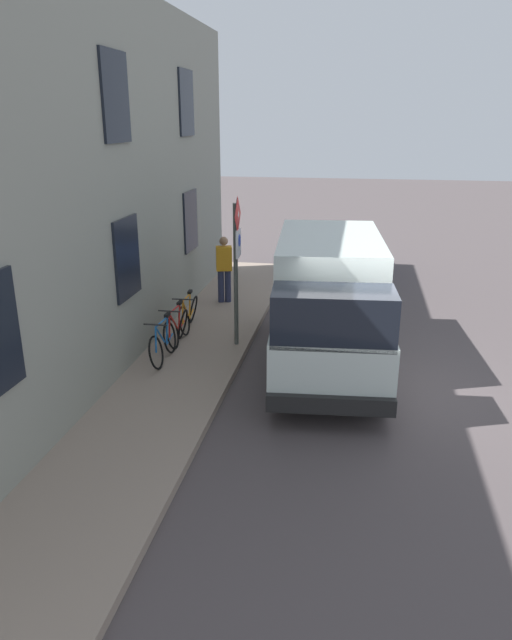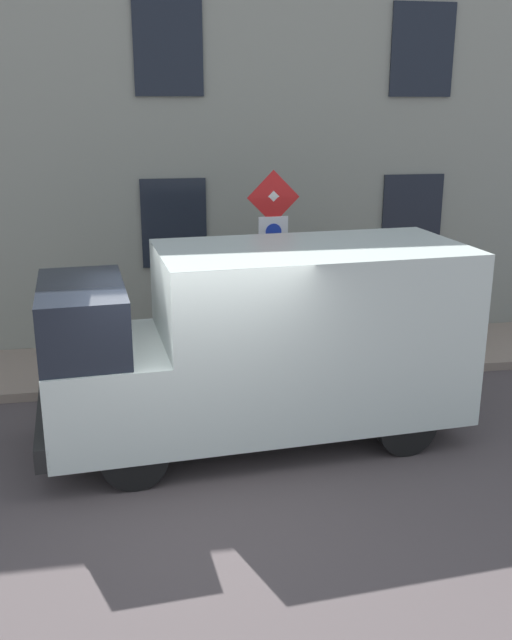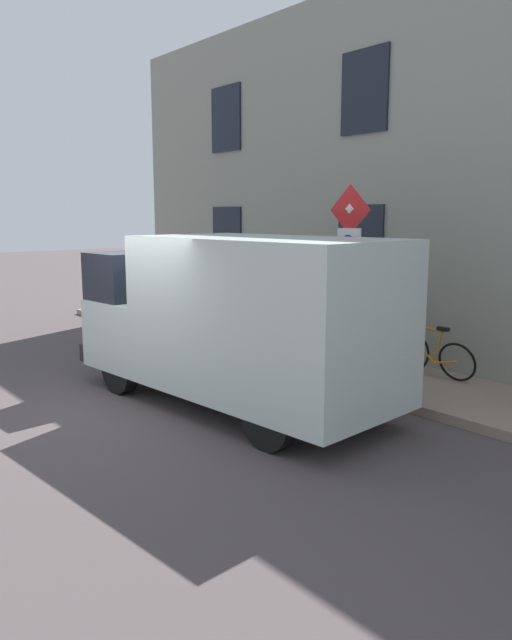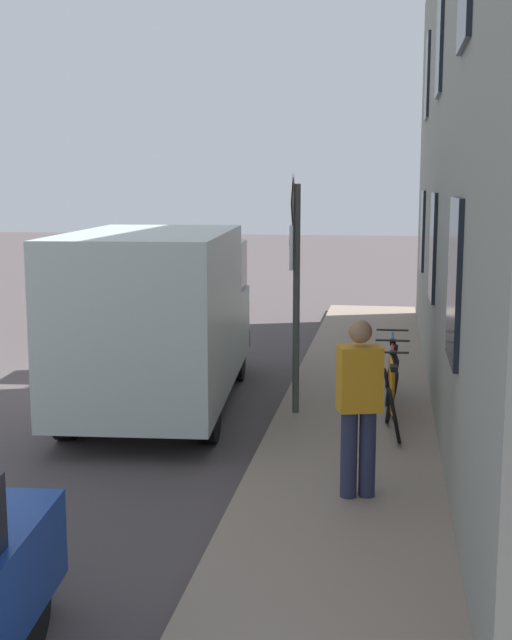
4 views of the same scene
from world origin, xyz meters
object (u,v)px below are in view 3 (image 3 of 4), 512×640
at_px(bicycle_orange, 428,354).
at_px(bicycle_red, 387,346).
at_px(sign_post_stacked, 349,256).
at_px(bicycle_blue, 352,339).
at_px(delivery_van, 236,317).

height_order(bicycle_orange, bicycle_red, same).
relative_size(sign_post_stacked, bicycle_red, 1.76).
bearing_deg(bicycle_blue, bicycle_red, 179.50).
height_order(delivery_van, bicycle_blue, delivery_van).
xyz_separation_m(delivery_van, bicycle_red, (3.19, -0.27, -0.82)).
bearing_deg(sign_post_stacked, delivery_van, 166.25).
distance_m(delivery_van, bicycle_red, 3.30).
distance_m(delivery_van, bicycle_blue, 3.34).
relative_size(sign_post_stacked, delivery_van, 0.55).
height_order(sign_post_stacked, bicycle_orange, sign_post_stacked).
distance_m(bicycle_red, bicycle_blue, 0.84).
height_order(delivery_van, bicycle_red, delivery_van).
xyz_separation_m(bicycle_orange, bicycle_blue, (0.00, 1.68, 0.00)).
bearing_deg(bicycle_orange, bicycle_blue, -3.44).
bearing_deg(sign_post_stacked, bicycle_red, 8.74).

